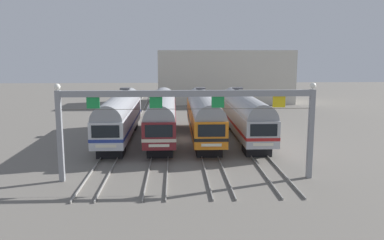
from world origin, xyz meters
TOP-DOWN VIEW (x-y plane):
  - ground_plane at (0.00, 0.00)m, footprint 160.00×160.00m
  - track_bed at (0.00, 17.00)m, footprint 14.58×70.00m
  - commuter_train_silver at (-6.54, -0.00)m, footprint 2.88×18.06m
  - commuter_train_maroon at (-2.18, -0.01)m, footprint 2.88×18.06m
  - commuter_train_orange at (2.18, -0.00)m, footprint 2.88×18.06m
  - commuter_train_stainless at (6.54, -0.00)m, footprint 2.88×18.06m
  - catenary_gantry at (0.00, -13.50)m, footprint 18.31×0.44m
  - maintenance_building at (8.37, 32.32)m, footprint 23.97×10.00m

SIDE VIEW (x-z plane):
  - ground_plane at x=0.00m, z-range 0.00..0.00m
  - track_bed at x=0.00m, z-range 0.00..0.15m
  - commuter_train_maroon at x=-2.18m, z-range 0.30..5.07m
  - commuter_train_silver at x=-6.54m, z-range 0.16..5.21m
  - commuter_train_orange at x=2.18m, z-range 0.16..5.21m
  - commuter_train_stainless at x=6.54m, z-range 0.16..5.21m
  - maintenance_building at x=8.37m, z-range 0.00..9.43m
  - catenary_gantry at x=0.00m, z-range 1.65..8.62m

